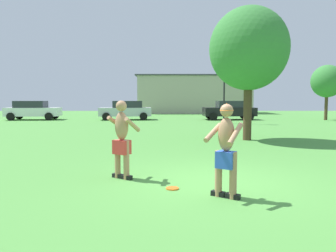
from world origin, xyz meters
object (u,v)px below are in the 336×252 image
(player_with_cap, at_px, (226,147))
(lamp_post, at_px, (224,76))
(frisbee, at_px, (172,188))
(tree_behind_players, at_px, (327,81))
(car_white_far_end, at_px, (33,110))
(player_in_red, at_px, (122,138))
(car_silver_near_post, at_px, (126,110))
(tree_right_field, at_px, (249,49))
(car_black_mid_lot, at_px, (230,110))

(player_with_cap, height_order, lamp_post, lamp_post)
(frisbee, bearing_deg, lamp_post, 76.65)
(player_with_cap, height_order, tree_behind_players, tree_behind_players)
(frisbee, xyz_separation_m, lamp_post, (4.00, 16.88, 3.36))
(car_white_far_end, bearing_deg, player_in_red, -63.03)
(player_with_cap, distance_m, player_in_red, 2.48)
(player_in_red, distance_m, car_silver_near_post, 20.19)
(car_silver_near_post, height_order, tree_right_field, tree_right_field)
(player_with_cap, relative_size, frisbee, 6.69)
(frisbee, distance_m, car_black_mid_lot, 21.59)
(player_in_red, height_order, car_white_far_end, player_in_red)
(player_in_red, distance_m, tree_right_field, 8.55)
(car_white_far_end, bearing_deg, player_with_cap, -60.29)
(tree_right_field, bearing_deg, car_white_far_end, 137.68)
(player_in_red, relative_size, tree_behind_players, 0.38)
(player_with_cap, xyz_separation_m, frisbee, (-0.94, 0.55, -0.91))
(car_silver_near_post, bearing_deg, car_white_far_end, -179.68)
(car_white_far_end, distance_m, lamp_post, 16.00)
(car_black_mid_lot, xyz_separation_m, tree_behind_players, (7.89, -0.47, 2.35))
(player_in_red, xyz_separation_m, frisbee, (1.10, -0.85, -0.91))
(player_in_red, xyz_separation_m, lamp_post, (5.10, 16.02, 2.45))
(tree_behind_players, bearing_deg, lamp_post, -158.50)
(car_silver_near_post, distance_m, tree_behind_players, 16.77)
(car_black_mid_lot, height_order, lamp_post, lamp_post)
(lamp_post, xyz_separation_m, tree_right_field, (-0.66, -9.34, 0.47))
(car_black_mid_lot, distance_m, car_white_far_end, 16.50)
(player_with_cap, distance_m, frisbee, 1.42)
(frisbee, xyz_separation_m, tree_right_field, (3.35, 7.54, 3.83))
(car_black_mid_lot, bearing_deg, tree_right_field, -97.96)
(car_white_far_end, xyz_separation_m, tree_behind_players, (24.39, -0.40, 2.35))
(player_with_cap, bearing_deg, frisbee, 149.45)
(car_white_far_end, bearing_deg, lamp_post, -14.61)
(player_with_cap, height_order, car_black_mid_lot, player_with_cap)
(tree_right_field, relative_size, tree_behind_players, 1.24)
(player_with_cap, bearing_deg, car_silver_near_post, 101.67)
(player_with_cap, height_order, car_silver_near_post, player_with_cap)
(player_in_red, bearing_deg, lamp_post, 72.34)
(frisbee, relative_size, car_black_mid_lot, 0.06)
(player_in_red, relative_size, frisbee, 6.84)
(car_black_mid_lot, relative_size, tree_right_field, 0.78)
(frisbee, relative_size, tree_right_field, 0.05)
(tree_right_field, bearing_deg, player_with_cap, -106.58)
(car_black_mid_lot, bearing_deg, car_silver_near_post, -179.82)
(player_with_cap, bearing_deg, tree_right_field, 73.42)
(car_silver_near_post, relative_size, lamp_post, 0.81)
(player_with_cap, relative_size, tree_behind_players, 0.37)
(player_in_red, height_order, tree_right_field, tree_right_field)
(tree_right_field, bearing_deg, tree_behind_players, 52.94)
(car_silver_near_post, bearing_deg, tree_behind_players, -1.52)
(lamp_post, relative_size, tree_behind_players, 1.21)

